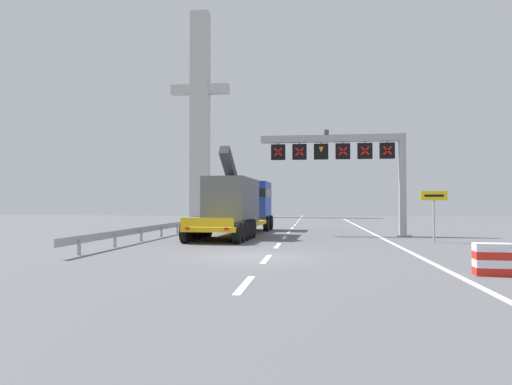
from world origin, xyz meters
name	(u,v)px	position (x,y,z in m)	size (l,w,h in m)	color
ground	(254,257)	(0.00, 0.00, 0.00)	(112.00, 112.00, 0.00)	#5B5B60
lane_markings	(295,225)	(0.54, 25.46, 0.01)	(0.20, 65.52, 0.01)	silver
edge_line_right	(377,236)	(6.20, 12.00, 0.01)	(0.20, 63.00, 0.01)	silver
overhead_lane_gantry	(350,155)	(4.51, 11.72, 5.05)	(9.22, 0.90, 6.65)	#9EA0A5
heavy_haul_truck_yellow	(241,204)	(-2.55, 12.63, 1.99)	(3.54, 14.15, 5.30)	yellow
exit_sign_yellow	(434,204)	(8.46, 7.43, 1.99)	(1.34, 0.15, 2.67)	#9EA0A5
crash_barrier_striped	(493,259)	(7.22, -3.65, 0.45)	(1.03, 0.56, 0.90)	red
guardrail_left	(169,226)	(-6.89, 10.94, 0.56)	(0.13, 25.88, 0.76)	#999EA3
bridge_pylon_distant	(200,112)	(-14.96, 50.74, 16.16)	(9.00, 2.00, 31.54)	#B7B7B2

